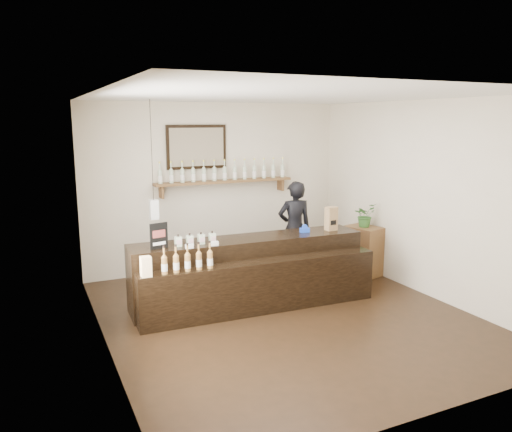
{
  "coord_description": "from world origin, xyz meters",
  "views": [
    {
      "loc": [
        -2.96,
        -5.41,
        2.51
      ],
      "look_at": [
        -0.1,
        0.7,
        1.21
      ],
      "focal_mm": 35.0,
      "sensor_mm": 36.0,
      "label": 1
    }
  ],
  "objects": [
    {
      "name": "side_cabinet",
      "position": [
        2.0,
        1.02,
        0.4
      ],
      "size": [
        0.53,
        0.64,
        0.81
      ],
      "color": "brown",
      "rests_on": "ground"
    },
    {
      "name": "shopkeeper",
      "position": [
        0.99,
        1.55,
        0.87
      ],
      "size": [
        0.7,
        0.52,
        1.75
      ],
      "primitive_type": "imported",
      "rotation": [
        0.0,
        0.0,
        2.98
      ],
      "color": "black",
      "rests_on": "ground"
    },
    {
      "name": "ground",
      "position": [
        0.0,
        0.0,
        0.0
      ],
      "size": [
        5.0,
        5.0,
        0.0
      ],
      "primitive_type": "plane",
      "color": "black",
      "rests_on": "ground"
    },
    {
      "name": "back_wall_decor",
      "position": [
        -0.14,
        2.37,
        1.75
      ],
      "size": [
        2.66,
        0.96,
        1.69
      ],
      "color": "brown",
      "rests_on": "ground"
    },
    {
      "name": "tape_dispenser",
      "position": [
        0.66,
        0.66,
        0.96
      ],
      "size": [
        0.15,
        0.08,
        0.12
      ],
      "color": "blue",
      "rests_on": "counter"
    },
    {
      "name": "paper_bag",
      "position": [
        1.08,
        0.62,
        1.09
      ],
      "size": [
        0.17,
        0.13,
        0.35
      ],
      "color": "#866041",
      "rests_on": "counter"
    },
    {
      "name": "potted_plant",
      "position": [
        2.0,
        1.02,
        1.0
      ],
      "size": [
        0.41,
        0.38,
        0.38
      ],
      "primitive_type": "imported",
      "rotation": [
        0.0,
        0.0,
        0.26
      ],
      "color": "#326528",
      "rests_on": "side_cabinet"
    },
    {
      "name": "promo_sign",
      "position": [
        -1.48,
        0.63,
        1.08
      ],
      "size": [
        0.24,
        0.07,
        0.33
      ],
      "color": "black",
      "rests_on": "counter"
    },
    {
      "name": "counter",
      "position": [
        -0.22,
        0.58,
        0.43
      ],
      "size": [
        3.3,
        1.01,
        1.07
      ],
      "color": "black",
      "rests_on": "ground"
    },
    {
      "name": "room_shell",
      "position": [
        0.0,
        0.0,
        1.7
      ],
      "size": [
        5.0,
        5.0,
        5.0
      ],
      "color": "beige",
      "rests_on": "ground"
    }
  ]
}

